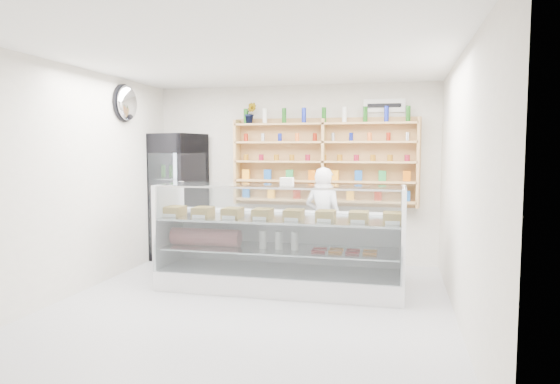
# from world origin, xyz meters

# --- Properties ---
(room) EXTENTS (5.00, 5.00, 5.00)m
(room) POSITION_xyz_m (0.00, 0.00, 1.40)
(room) COLOR #A4A4A9
(room) RESTS_ON ground
(display_counter) EXTENTS (3.09, 0.92, 1.35)m
(display_counter) POSITION_xyz_m (0.17, 0.79, 0.37)
(display_counter) COLOR white
(display_counter) RESTS_ON floor
(shop_worker) EXTENTS (0.64, 0.51, 1.54)m
(shop_worker) POSITION_xyz_m (0.58, 1.78, 0.77)
(shop_worker) COLOR silver
(shop_worker) RESTS_ON floor
(drinks_cooler) EXTENTS (0.89, 0.88, 2.04)m
(drinks_cooler) POSITION_xyz_m (-1.85, 2.14, 1.02)
(drinks_cooler) COLOR black
(drinks_cooler) RESTS_ON floor
(wall_shelving) EXTENTS (2.84, 0.28, 1.33)m
(wall_shelving) POSITION_xyz_m (0.50, 2.34, 1.59)
(wall_shelving) COLOR tan
(wall_shelving) RESTS_ON back_wall
(potted_plant) EXTENTS (0.21, 0.19, 0.33)m
(potted_plant) POSITION_xyz_m (-0.68, 2.34, 2.36)
(potted_plant) COLOR #1E6626
(potted_plant) RESTS_ON wall_shelving
(security_mirror) EXTENTS (0.15, 0.50, 0.50)m
(security_mirror) POSITION_xyz_m (-2.17, 1.20, 2.45)
(security_mirror) COLOR silver
(security_mirror) RESTS_ON left_wall
(wall_sign) EXTENTS (0.62, 0.03, 0.20)m
(wall_sign) POSITION_xyz_m (1.40, 2.47, 2.45)
(wall_sign) COLOR white
(wall_sign) RESTS_ON back_wall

